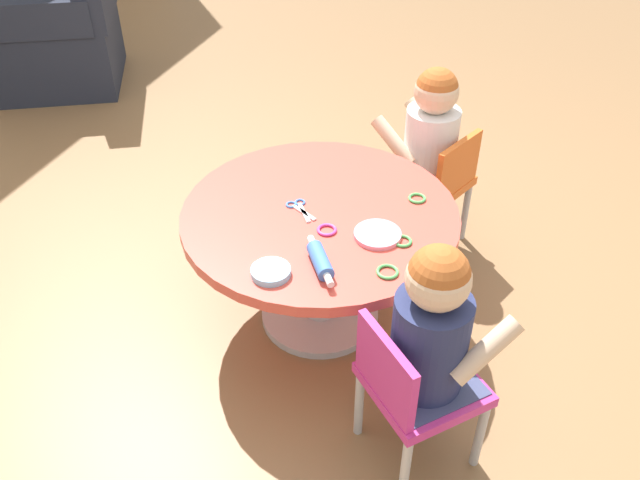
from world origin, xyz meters
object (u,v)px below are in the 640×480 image
at_px(craft_table, 320,237).
at_px(child_chair_left, 413,386).
at_px(armchair_dark, 62,33).
at_px(craft_scissors, 299,208).
at_px(rolling_pin, 320,260).
at_px(child_chair_right, 433,183).
at_px(seated_child_left, 433,325).
at_px(seated_child_right, 431,130).

bearing_deg(craft_table, child_chair_left, -136.77).
distance_m(armchair_dark, craft_scissors, 2.56).
bearing_deg(rolling_pin, child_chair_right, -12.39).
xyz_separation_m(craft_table, rolling_pin, (-0.27, -0.10, 0.13)).
bearing_deg(child_chair_right, craft_scissors, 149.02).
relative_size(craft_table, child_chair_left, 1.75).
xyz_separation_m(child_chair_right, craft_scissors, (-0.59, 0.36, 0.19)).
bearing_deg(child_chair_right, rolling_pin, 167.61).
bearing_deg(child_chair_right, craft_table, 154.07).
bearing_deg(craft_scissors, child_chair_left, -131.99).
xyz_separation_m(child_chair_right, rolling_pin, (-0.86, 0.19, 0.21)).
bearing_deg(seated_child_left, child_chair_left, 136.29).
xyz_separation_m(seated_child_right, craft_scissors, (-0.61, 0.32, -0.04)).
xyz_separation_m(armchair_dark, craft_scissors, (-1.48, -2.08, 0.19)).
relative_size(seated_child_left, child_chair_right, 0.95).
distance_m(child_chair_right, seated_child_right, 0.23).
relative_size(seated_child_left, rolling_pin, 2.53).
bearing_deg(seated_child_right, seated_child_left, -167.83).
bearing_deg(child_chair_left, child_chair_right, 8.65).
bearing_deg(seated_child_left, child_chair_right, 10.38).
xyz_separation_m(seated_child_left, seated_child_right, (1.05, 0.23, 0.00)).
bearing_deg(craft_table, rolling_pin, -160.60).
xyz_separation_m(child_chair_left, craft_scissors, (0.47, 0.52, 0.19)).
relative_size(craft_table, rolling_pin, 4.66).
distance_m(craft_table, seated_child_right, 0.67).
relative_size(child_chair_left, armchair_dark, 0.56).
relative_size(craft_table, child_chair_right, 1.75).
bearing_deg(child_chair_left, seated_child_right, 10.44).
height_order(seated_child_right, armchair_dark, armchair_dark).
distance_m(seated_child_left, child_chair_right, 1.07).
height_order(craft_table, armchair_dark, armchair_dark).
relative_size(child_chair_left, craft_scissors, 3.95).
bearing_deg(seated_child_left, rolling_pin, 65.42).
relative_size(seated_child_left, craft_scissors, 3.76).
height_order(child_chair_left, craft_scissors, child_chair_left).
bearing_deg(rolling_pin, child_chair_left, -119.94).
height_order(armchair_dark, craft_scissors, armchair_dark).
bearing_deg(rolling_pin, seated_child_right, -9.85).
xyz_separation_m(seated_child_left, craft_scissors, (0.44, 0.55, -0.04)).
bearing_deg(armchair_dark, craft_scissors, -125.44).
height_order(seated_child_right, craft_scissors, seated_child_right).
bearing_deg(craft_scissors, child_chair_right, -30.98).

